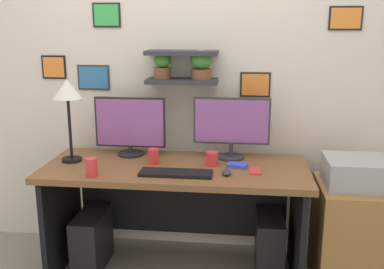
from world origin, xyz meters
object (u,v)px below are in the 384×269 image
at_px(desk, 177,193).
at_px(desk_lamp, 68,95).
at_px(computer_tower_right, 269,243).
at_px(drawer_cabinet, 351,236).
at_px(water_cup, 91,167).
at_px(scissors_tray, 237,165).
at_px(coffee_mug, 212,159).
at_px(computer_mouse, 226,172).
at_px(monitor_right, 232,125).
at_px(cell_phone, 255,171).
at_px(pen_cup, 154,156).
at_px(computer_tower_left, 92,240).
at_px(monitor_left, 130,126).
at_px(printer, 357,172).
at_px(keyboard, 176,173).

distance_m(desk, desk_lamp, 0.95).
bearing_deg(computer_tower_right, drawer_cabinet, -12.19).
relative_size(desk_lamp, water_cup, 4.94).
bearing_deg(scissors_tray, coffee_mug, 174.75).
distance_m(computer_mouse, drawer_cabinet, 0.90).
relative_size(monitor_right, scissors_tray, 4.25).
bearing_deg(computer_tower_right, desk_lamp, -177.78).
distance_m(cell_phone, pen_cup, 0.66).
bearing_deg(computer_tower_right, desk, -177.74).
relative_size(computer_mouse, coffee_mug, 1.00).
xyz_separation_m(water_cup, computer_tower_left, (-0.11, 0.25, -0.61)).
xyz_separation_m(computer_mouse, water_cup, (-0.80, -0.11, 0.04)).
bearing_deg(computer_tower_left, drawer_cabinet, -1.00).
height_order(monitor_left, computer_mouse, monitor_left).
xyz_separation_m(desk_lamp, computer_tower_right, (1.32, 0.05, -0.99)).
bearing_deg(computer_tower_left, pen_cup, 4.09).
height_order(monitor_right, drawer_cabinet, monitor_right).
bearing_deg(scissors_tray, computer_mouse, -111.80).
xyz_separation_m(computer_mouse, computer_tower_left, (-0.91, 0.14, -0.57)).
distance_m(monitor_right, desk_lamp, 1.08).
bearing_deg(monitor_left, drawer_cabinet, -9.48).
relative_size(monitor_right, drawer_cabinet, 0.75).
xyz_separation_m(cell_phone, water_cup, (-0.98, -0.19, 0.05)).
bearing_deg(printer, scissors_tray, 176.08).
bearing_deg(desk, water_cup, -147.28).
relative_size(desk_lamp, scissors_tray, 4.53).
relative_size(cell_phone, pen_cup, 1.40).
distance_m(desk_lamp, pen_cup, 0.68).
height_order(monitor_left, monitor_right, monitor_right).
relative_size(keyboard, water_cup, 4.00).
bearing_deg(coffee_mug, desk_lamp, -179.48).
bearing_deg(desk_lamp, desk, 2.19).
bearing_deg(keyboard, desk, 96.96).
distance_m(pen_cup, scissors_tray, 0.54).
xyz_separation_m(keyboard, computer_tower_right, (0.59, 0.25, -0.56)).
bearing_deg(pen_cup, monitor_left, 136.98).
bearing_deg(pen_cup, keyboard, -48.61).
bearing_deg(cell_phone, computer_mouse, -154.91).
bearing_deg(computer_tower_left, water_cup, -65.34).
xyz_separation_m(scissors_tray, computer_tower_right, (0.23, 0.06, -0.56)).
relative_size(desk_lamp, computer_tower_left, 1.36).
distance_m(keyboard, water_cup, 0.51).
relative_size(desk, monitor_right, 3.32).
relative_size(keyboard, coffee_mug, 4.89).
bearing_deg(computer_mouse, cell_phone, 25.17).
relative_size(monitor_right, pen_cup, 5.09).
bearing_deg(desk, pen_cup, -171.54).
bearing_deg(monitor_right, coffee_mug, -122.95).
bearing_deg(monitor_right, cell_phone, -59.41).
relative_size(desk, pen_cup, 16.92).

